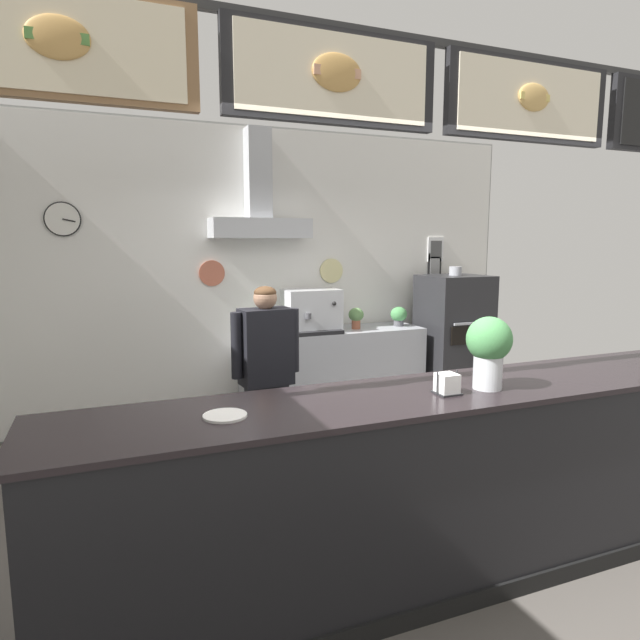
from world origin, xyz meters
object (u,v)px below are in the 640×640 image
(pizza_oven, at_px, (453,340))
(potted_oregano, at_px, (399,315))
(potted_thyme, at_px, (356,316))
(potted_basil, at_px, (277,321))
(condiment_plate, at_px, (225,416))
(espresso_machine, at_px, (312,311))
(basil_vase, at_px, (489,349))
(napkin_holder, at_px, (447,385))
(shop_worker, at_px, (266,382))

(pizza_oven, distance_m, potted_oregano, 0.73)
(potted_oregano, height_order, potted_thyme, potted_thyme)
(potted_basil, distance_m, condiment_plate, 3.13)
(potted_thyme, bearing_deg, potted_oregano, -0.40)
(espresso_machine, height_order, basil_vase, basil_vase)
(pizza_oven, height_order, potted_basil, pizza_oven)
(potted_thyme, height_order, napkin_holder, napkin_holder)
(potted_basil, height_order, napkin_holder, napkin_holder)
(basil_vase, bearing_deg, shop_worker, 119.65)
(shop_worker, xyz_separation_m, potted_oregano, (1.96, 1.43, 0.22))
(espresso_machine, height_order, potted_thyme, espresso_machine)
(potted_oregano, xyz_separation_m, potted_basil, (-1.40, 0.07, 0.00))
(potted_oregano, relative_size, potted_basil, 0.96)
(shop_worker, height_order, napkin_holder, shop_worker)
(pizza_oven, height_order, condiment_plate, pizza_oven)
(potted_oregano, distance_m, basil_vase, 3.12)
(espresso_machine, xyz_separation_m, condiment_plate, (-1.51, -2.84, -0.07))
(pizza_oven, height_order, espresso_machine, pizza_oven)
(espresso_machine, bearing_deg, basil_vase, -91.58)
(condiment_plate, bearing_deg, potted_thyme, 54.44)
(pizza_oven, relative_size, espresso_machine, 2.78)
(napkin_holder, bearing_deg, shop_worker, 111.11)
(shop_worker, distance_m, potted_basil, 1.62)
(potted_basil, bearing_deg, condiment_plate, -111.72)
(espresso_machine, distance_m, potted_thyme, 0.52)
(potted_basil, bearing_deg, potted_oregano, -2.86)
(espresso_machine, bearing_deg, napkin_holder, -96.79)
(condiment_plate, bearing_deg, espresso_machine, 61.96)
(shop_worker, distance_m, potted_oregano, 2.44)
(shop_worker, xyz_separation_m, basil_vase, (0.83, -1.46, 0.46))
(potted_oregano, bearing_deg, espresso_machine, 179.72)
(basil_vase, distance_m, condiment_plate, 1.45)
(pizza_oven, height_order, potted_oregano, pizza_oven)
(shop_worker, height_order, espresso_machine, shop_worker)
(shop_worker, relative_size, basil_vase, 3.91)
(shop_worker, bearing_deg, pizza_oven, -159.44)
(pizza_oven, bearing_deg, potted_thyme, 173.80)
(potted_oregano, distance_m, potted_basil, 1.40)
(espresso_machine, relative_size, basil_vase, 1.44)
(potted_oregano, height_order, napkin_holder, napkin_holder)
(shop_worker, distance_m, napkin_holder, 1.60)
(pizza_oven, distance_m, shop_worker, 2.92)
(potted_thyme, xyz_separation_m, basil_vase, (-0.60, -2.90, 0.23))
(condiment_plate, bearing_deg, shop_worker, 66.82)
(shop_worker, xyz_separation_m, potted_thyme, (1.43, 1.44, 0.24))
(espresso_machine, distance_m, condiment_plate, 3.22)
(condiment_plate, bearing_deg, napkin_holder, -3.04)
(napkin_holder, bearing_deg, potted_basil, 90.19)
(espresso_machine, distance_m, basil_vase, 2.91)
(shop_worker, height_order, condiment_plate, shop_worker)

